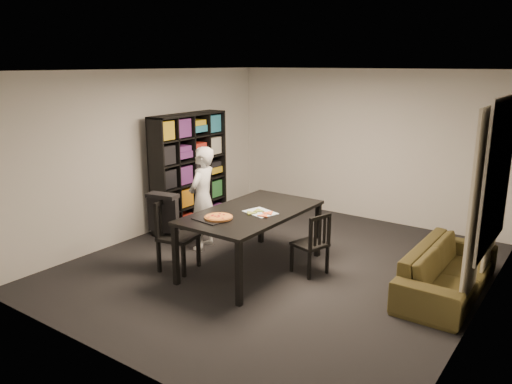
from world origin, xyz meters
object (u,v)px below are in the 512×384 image
Objects in this scene: dining_table at (252,216)px; baking_tray at (211,219)px; chair_right at (314,240)px; sofa at (448,270)px; pepperoni_pizza at (219,217)px; chair_left at (172,230)px; person at (202,198)px; bookshelf at (189,171)px.

baking_tray is (-0.18, -0.59, 0.08)m from dining_table.
chair_right reaches higher than sofa.
pepperoni_pizza is at bearing -102.68° from dining_table.
baking_tray is at bearing 118.78° from sofa.
chair_left is 0.49× the size of sofa.
pepperoni_pizza is at bearing 42.46° from baking_tray.
person is 1.22m from pepperoni_pizza.
person is (-1.82, -0.09, 0.29)m from chair_right.
person is at bearing 140.61° from pepperoni_pizza.
chair_left is (-0.88, -0.58, -0.20)m from dining_table.
baking_tray is (1.72, -1.48, -0.13)m from bookshelf.
bookshelf is 4.75× the size of baking_tray.
person reaches higher than sofa.
bookshelf is at bearing 141.48° from pepperoni_pizza.
sofa is at bearing 86.91° from person.
bookshelf is at bearing -85.79° from chair_right.
baking_tray is at bearing -29.69° from chair_right.
sofa is (2.45, 1.32, -0.56)m from pepperoni_pizza.
bookshelf is 1.08m from person.
pepperoni_pizza reaches higher than chair_right.
pepperoni_pizza is at bearing 118.35° from sofa.
chair_right is 2.36× the size of pepperoni_pizza.
bookshelf is 2.00× the size of chair_left.
bookshelf is at bearing 154.99° from dining_table.
chair_left is 1.15× the size of chair_right.
dining_table is 2.06× the size of chair_left.
sofa is (1.57, 0.46, -0.19)m from chair_right.
chair_left reaches higher than chair_right.
dining_table is at bearing -68.14° from chair_left.
baking_tray is at bearing -40.70° from bookshelf.
person is at bearing -37.53° from bookshelf.
pepperoni_pizza is (-0.88, -0.86, 0.37)m from chair_right.
baking_tray is 0.09m from pepperoni_pizza.
sofa is at bearing -78.43° from chair_left.
dining_table is at bearing 108.71° from sofa.
chair_left is at bearing -44.93° from chair_right.
chair_left reaches higher than dining_table.
bookshelf is at bearing -139.84° from person.
baking_tray reaches higher than chair_right.
chair_right reaches higher than dining_table.
person is 3.82× the size of baking_tray.
dining_table is 1.02× the size of sofa.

